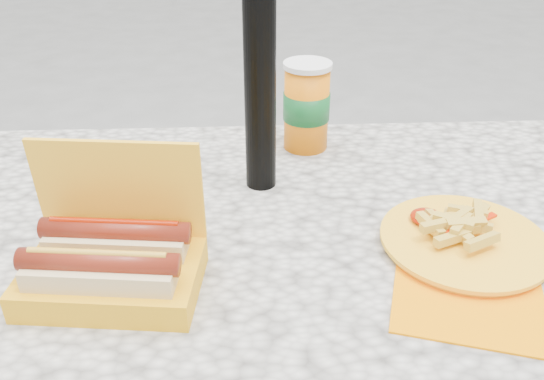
{
  "coord_description": "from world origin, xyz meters",
  "views": [
    {
      "loc": [
        -0.02,
        -0.69,
        1.23
      ],
      "look_at": [
        0.01,
        0.05,
        0.8
      ],
      "focal_mm": 38.0,
      "sensor_mm": 36.0,
      "label": 1
    }
  ],
  "objects": [
    {
      "name": "picnic_table",
      "position": [
        0.0,
        0.0,
        0.64
      ],
      "size": [
        1.2,
        0.8,
        0.75
      ],
      "color": "beige",
      "rests_on": "ground"
    },
    {
      "name": "hotdog_box",
      "position": [
        -0.2,
        -0.1,
        0.79
      ],
      "size": [
        0.23,
        0.17,
        0.18
      ],
      "rotation": [
        0.0,
        0.0,
        -0.11
      ],
      "color": "yellow",
      "rests_on": "picnic_table"
    },
    {
      "name": "fries_plate",
      "position": [
        0.28,
        -0.04,
        0.76
      ],
      "size": [
        0.26,
        0.34,
        0.05
      ],
      "rotation": [
        0.0,
        0.0,
        0.02
      ],
      "color": "#FF8900",
      "rests_on": "picnic_table"
    },
    {
      "name": "soda_cup",
      "position": [
        0.09,
        0.3,
        0.83
      ],
      "size": [
        0.09,
        0.09,
        0.16
      ],
      "rotation": [
        0.0,
        0.0,
        -0.38
      ],
      "color": "orange",
      "rests_on": "picnic_table"
    }
  ]
}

